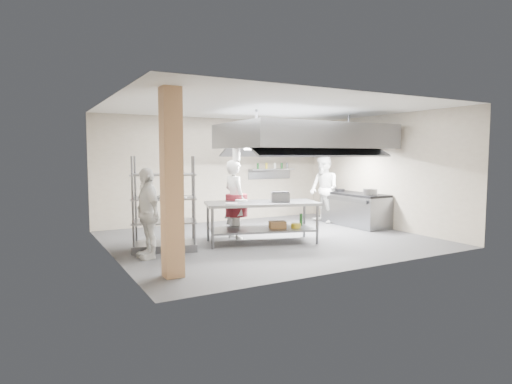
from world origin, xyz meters
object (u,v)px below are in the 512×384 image
island (262,222)px  chef_line (324,189)px  stockpot (368,192)px  chef_plating (147,213)px  chef_head (235,200)px  pass_rack (164,203)px  cooking_range (355,210)px  griddle (280,197)px

island → chef_line: (2.94, 1.57, 0.51)m
island → stockpot: (3.25, 0.13, 0.53)m
island → chef_plating: 2.62m
chef_head → stockpot: bearing=-105.5°
pass_rack → cooking_range: 5.56m
pass_rack → chef_plating: (-0.48, -0.52, -0.11)m
chef_line → griddle: 3.02m
chef_head → chef_line: size_ratio=0.95×
chef_plating → griddle: chef_plating is taller
chef_head → cooking_range: bearing=-95.2°
pass_rack → griddle: (2.52, -0.43, 0.05)m
chef_head → chef_plating: 2.44m
stockpot → chef_line: bearing=102.2°
island → cooking_range: 3.51m
cooking_range → chef_plating: chef_plating is taller
cooking_range → griddle: size_ratio=4.99×
chef_head → chef_plating: chef_head is taller
pass_rack → cooking_range: pass_rack is taller
pass_rack → chef_plating: bearing=-115.1°
chef_head → stockpot: size_ratio=7.36×
island → stockpot: size_ratio=9.88×
chef_line → island: bearing=-59.2°
pass_rack → chef_head: pass_rack is taller
island → chef_head: 0.91m
cooking_range → chef_line: bearing=121.3°
griddle → stockpot: bearing=30.3°
cooking_range → chef_head: 3.77m
cooking_range → griddle: griddle is taller
cooking_range → chef_head: bearing=-179.0°
island → cooking_range: island is taller
chef_plating → stockpot: size_ratio=6.90×
island → griddle: griddle is taller
island → pass_rack: bearing=-172.9°
cooking_range → chef_head: (-3.74, -0.06, 0.49)m
chef_line → chef_plating: bearing=-69.7°
chef_head → chef_line: bearing=-81.5°
pass_rack → stockpot: pass_rack is taller
chef_head → island: bearing=-162.3°
island → chef_plating: (-2.58, -0.18, 0.40)m
island → chef_line: chef_line is taller
pass_rack → griddle: bearing=8.1°
island → chef_head: size_ratio=1.34×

